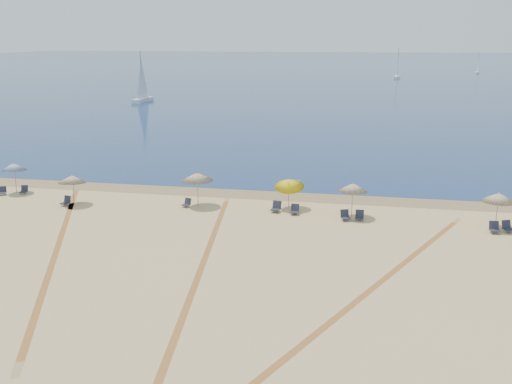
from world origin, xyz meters
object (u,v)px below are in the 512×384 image
(umbrella_1, at_px, (72,179))
(chair_0, at_px, (3,191))
(umbrella_2, at_px, (197,177))
(chair_6, at_px, (345,216))
(umbrella_5, at_px, (499,197))
(chair_7, at_px, (360,216))
(umbrella_3, at_px, (289,183))
(chair_4, at_px, (276,207))
(chair_1, at_px, (24,190))
(chair_5, at_px, (295,210))
(umbrella_0, at_px, (14,167))
(umbrella_4, at_px, (353,187))
(chair_9, at_px, (508,227))
(sailboat_0, at_px, (478,67))
(chair_3, at_px, (187,203))
(chair_8, at_px, (494,228))
(sailboat_2, at_px, (397,69))
(chair_2, at_px, (66,201))
(sailboat_1, at_px, (142,87))

(umbrella_1, bearing_deg, chair_0, 168.60)
(umbrella_2, bearing_deg, chair_6, -7.61)
(umbrella_5, distance_m, chair_7, 8.67)
(umbrella_3, distance_m, chair_4, 1.93)
(chair_1, height_order, chair_5, chair_5)
(umbrella_0, bearing_deg, umbrella_4, -2.95)
(umbrella_3, xyz_separation_m, chair_4, (-0.76, -0.90, -1.52))
(chair_7, bearing_deg, chair_9, -2.73)
(chair_4, relative_size, chair_7, 1.23)
(umbrella_5, relative_size, chair_4, 2.91)
(umbrella_1, height_order, chair_9, umbrella_1)
(umbrella_1, distance_m, sailboat_0, 170.87)
(chair_3, xyz_separation_m, chair_7, (12.15, -0.78, 0.02))
(chair_4, bearing_deg, chair_8, 2.99)
(umbrella_2, height_order, chair_7, umbrella_2)
(chair_5, distance_m, sailboat_2, 134.50)
(chair_2, bearing_deg, chair_3, 22.12)
(umbrella_4, relative_size, chair_4, 2.94)
(umbrella_5, height_order, chair_2, umbrella_5)
(umbrella_5, distance_m, chair_3, 20.73)
(chair_2, distance_m, sailboat_2, 138.11)
(chair_0, height_order, sailboat_0, sailboat_0)
(chair_2, relative_size, chair_8, 1.07)
(chair_3, bearing_deg, umbrella_4, 19.45)
(sailboat_2, bearing_deg, umbrella_3, -91.53)
(chair_1, xyz_separation_m, sailboat_1, (-14.49, 61.27, 2.50))
(chair_0, xyz_separation_m, chair_1, (1.44, 0.58, 0.00))
(umbrella_1, relative_size, chair_6, 2.72)
(umbrella_1, relative_size, sailboat_1, 0.24)
(chair_5, height_order, chair_8, chair_8)
(umbrella_1, bearing_deg, chair_7, 0.26)
(sailboat_2, bearing_deg, sailboat_0, 49.56)
(chair_8, xyz_separation_m, chair_9, (0.84, 0.34, -0.00))
(chair_5, distance_m, chair_6, 3.50)
(umbrella_0, relative_size, chair_4, 2.97)
(umbrella_3, distance_m, chair_3, 7.44)
(chair_4, bearing_deg, umbrella_5, 6.83)
(chair_5, height_order, sailboat_2, sailboat_2)
(chair_8, bearing_deg, umbrella_4, 165.61)
(chair_9, height_order, sailboat_1, sailboat_1)
(sailboat_1, bearing_deg, umbrella_5, -48.61)
(umbrella_0, relative_size, umbrella_5, 1.02)
(umbrella_3, xyz_separation_m, chair_9, (14.01, -2.34, -1.54))
(sailboat_2, bearing_deg, chair_2, -97.98)
(umbrella_1, relative_size, sailboat_2, 0.27)
(umbrella_4, distance_m, chair_9, 9.85)
(chair_1, xyz_separation_m, sailboat_2, (35.27, 132.39, 2.28))
(chair_1, height_order, chair_9, chair_9)
(umbrella_1, bearing_deg, umbrella_0, 160.96)
(umbrella_2, bearing_deg, umbrella_0, 177.09)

